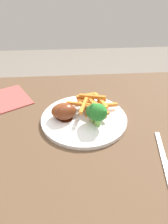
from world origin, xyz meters
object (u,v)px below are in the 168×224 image
at_px(dining_table, 99,151).
at_px(chicken_drumstick_far, 67,112).
at_px(broccoli_floret_front, 98,112).
at_px(fork, 163,157).
at_px(carrot_fries_pile, 93,104).
at_px(dinner_plate, 84,119).
at_px(chicken_drumstick_near, 64,110).
at_px(broccoli_floret_middle, 93,112).

height_order(dining_table, chicken_drumstick_far, chicken_drumstick_far).
height_order(broccoli_floret_front, fork, broccoli_floret_front).
bearing_deg(broccoli_floret_front, fork, -40.56).
xyz_separation_m(carrot_fries_pile, chicken_drumstick_far, (-0.09, -0.04, 0.00)).
relative_size(carrot_fries_pile, fork, 0.90).
bearing_deg(dinner_plate, dining_table, -23.40).
xyz_separation_m(dinner_plate, chicken_drumstick_near, (-0.06, 0.01, 0.03)).
distance_m(broccoli_floret_front, broccoli_floret_middle, 0.02).
bearing_deg(dinner_plate, broccoli_floret_front, -49.01).
height_order(dining_table, carrot_fries_pile, carrot_fries_pile).
height_order(broccoli_floret_front, broccoli_floret_middle, broccoli_floret_front).
xyz_separation_m(dinner_plate, broccoli_floret_front, (0.04, -0.04, 0.05)).
bearing_deg(carrot_fries_pile, chicken_drumstick_near, -160.59).
relative_size(dining_table, chicken_drumstick_near, 7.61).
distance_m(dining_table, carrot_fries_pile, 0.17).
height_order(chicken_drumstick_far, fork, chicken_drumstick_far).
bearing_deg(fork, chicken_drumstick_near, 65.10).
relative_size(broccoli_floret_front, chicken_drumstick_far, 0.62).
bearing_deg(dining_table, broccoli_floret_front, -123.72).
height_order(broccoli_floret_front, chicken_drumstick_near, broccoli_floret_front).
bearing_deg(broccoli_floret_middle, chicken_drumstick_near, 155.66).
bearing_deg(broccoli_floret_front, chicken_drumstick_near, 152.15).
bearing_deg(dinner_plate, fork, -42.44).
relative_size(chicken_drumstick_far, fork, 0.63).
height_order(dinner_plate, broccoli_floret_middle, broccoli_floret_middle).
bearing_deg(carrot_fries_pile, chicken_drumstick_far, -153.09).
distance_m(broccoli_floret_front, fork, 0.21).
bearing_deg(chicken_drumstick_far, fork, -35.41).
xyz_separation_m(broccoli_floret_middle, carrot_fries_pile, (0.01, 0.07, -0.02)).
bearing_deg(chicken_drumstick_near, carrot_fries_pile, 19.41).
relative_size(dinner_plate, broccoli_floret_middle, 4.45).
distance_m(broccoli_floret_middle, carrot_fries_pile, 0.08).
xyz_separation_m(dinner_plate, fork, (0.19, -0.18, -0.00)).
relative_size(dinner_plate, chicken_drumstick_far, 2.29).
bearing_deg(dinner_plate, carrot_fries_pile, 52.47).
relative_size(carrot_fries_pile, chicken_drumstick_near, 1.35).
height_order(dining_table, broccoli_floret_middle, broccoli_floret_middle).
bearing_deg(chicken_drumstick_near, broccoli_floret_front, -27.85).
relative_size(dining_table, chicken_drumstick_far, 8.05).
xyz_separation_m(dining_table, chicken_drumstick_far, (-0.11, 0.02, 0.16)).
height_order(broccoli_floret_middle, chicken_drumstick_near, broccoli_floret_middle).
bearing_deg(dining_table, chicken_drumstick_far, 168.51).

